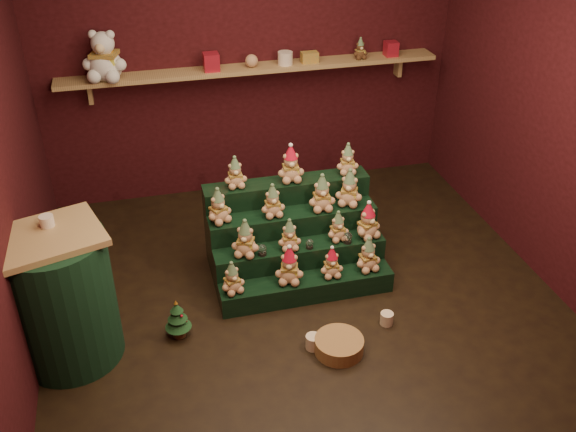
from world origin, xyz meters
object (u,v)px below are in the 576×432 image
object	(u,v)px
snow_globe_b	(310,244)
mini_christmas_tree	(178,319)
riser_tier_front	(307,288)
wicker_basket	(339,345)
snow_globe_a	(262,250)
mug_right	(387,319)
brown_bear	(360,49)
white_bear	(103,49)
snow_globe_c	(348,238)
side_table	(62,298)
mug_left	(313,342)

from	to	relation	value
snow_globe_b	mini_christmas_tree	distance (m)	1.19
riser_tier_front	wicker_basket	world-z (taller)	riser_tier_front
snow_globe_a	mug_right	world-z (taller)	snow_globe_a
mini_christmas_tree	snow_globe_b	bearing A→B (deg)	18.26
snow_globe_b	mug_right	size ratio (longest dim) A/B	0.81
mug_right	mini_christmas_tree	bearing A→B (deg)	170.56
snow_globe_b	brown_bear	size ratio (longest dim) A/B	0.41
riser_tier_front	brown_bear	size ratio (longest dim) A/B	7.07
snow_globe_b	white_bear	xyz separation A→B (m)	(-1.41, 1.65, 1.19)
mini_christmas_tree	wicker_basket	bearing A→B (deg)	-22.33
snow_globe_c	mini_christmas_tree	xyz separation A→B (m)	(-1.43, -0.37, -0.25)
side_table	white_bear	xyz separation A→B (m)	(0.45, 2.01, 1.09)
snow_globe_c	mini_christmas_tree	world-z (taller)	snow_globe_c
side_table	brown_bear	distance (m)	3.58
mini_christmas_tree	brown_bear	world-z (taller)	brown_bear
side_table	mug_left	world-z (taller)	side_table
riser_tier_front	snow_globe_b	size ratio (longest dim) A/B	17.34
snow_globe_a	mug_left	size ratio (longest dim) A/B	0.84
riser_tier_front	snow_globe_a	distance (m)	0.48
snow_globe_a	white_bear	bearing A→B (deg)	121.78
side_table	snow_globe_a	bearing A→B (deg)	-3.38
snow_globe_b	white_bear	bearing A→B (deg)	130.47
snow_globe_c	mug_left	size ratio (longest dim) A/B	0.88
riser_tier_front	snow_globe_c	distance (m)	0.52
snow_globe_a	mini_christmas_tree	bearing A→B (deg)	-153.13
mug_right	white_bear	size ratio (longest dim) A/B	0.18
riser_tier_front	snow_globe_a	world-z (taller)	snow_globe_a
snow_globe_c	mini_christmas_tree	distance (m)	1.49
snow_globe_b	mini_christmas_tree	size ratio (longest dim) A/B	0.24
snow_globe_a	wicker_basket	world-z (taller)	snow_globe_a
snow_globe_a	snow_globe_b	size ratio (longest dim) A/B	1.15
brown_bear	mug_left	bearing A→B (deg)	-120.45
side_table	mug_left	size ratio (longest dim) A/B	9.33
side_table	mug_right	size ratio (longest dim) A/B	10.29
mug_right	mug_left	bearing A→B (deg)	-169.48
side_table	snow_globe_b	bearing A→B (deg)	-6.16
snow_globe_b	snow_globe_c	xyz separation A→B (m)	(0.32, 0.00, 0.01)
mug_left	white_bear	size ratio (longest dim) A/B	0.20
white_bear	mug_left	bearing A→B (deg)	-45.96
snow_globe_b	mug_left	xyz separation A→B (m)	(-0.18, -0.74, -0.35)
mug_left	side_table	bearing A→B (deg)	167.41
snow_globe_c	mug_right	distance (m)	0.73
wicker_basket	brown_bear	distance (m)	2.98
mug_left	brown_bear	bearing A→B (deg)	64.55
white_bear	brown_bear	bearing A→B (deg)	16.77
snow_globe_a	side_table	size ratio (longest dim) A/B	0.09
mini_christmas_tree	white_bear	size ratio (longest dim) A/B	0.61
mini_christmas_tree	brown_bear	distance (m)	3.15
wicker_basket	brown_bear	world-z (taller)	brown_bear
riser_tier_front	snow_globe_c	size ratio (longest dim) A/B	14.54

